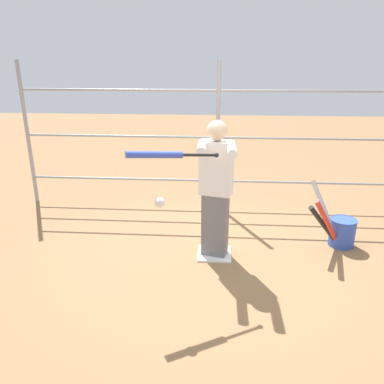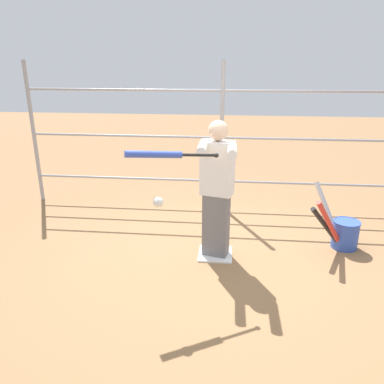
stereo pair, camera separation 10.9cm
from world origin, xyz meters
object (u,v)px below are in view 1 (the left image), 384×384
at_px(batter, 216,186).
at_px(baseball_bat_swinging, 163,155).
at_px(softball_in_flight, 160,203).
at_px(bat_bucket, 339,230).

height_order(batter, baseball_bat_swinging, batter).
relative_size(softball_in_flight, bat_bucket, 0.11).
relative_size(baseball_bat_swinging, softball_in_flight, 8.88).
bearing_deg(softball_in_flight, baseball_bat_swinging, -88.36).
bearing_deg(batter, bat_bucket, -166.59).
height_order(batter, softball_in_flight, batter).
relative_size(batter, baseball_bat_swinging, 1.90).
xyz_separation_m(batter, baseball_bat_swinging, (0.50, 0.65, 0.52)).
xyz_separation_m(batter, bat_bucket, (-1.56, -0.37, -0.66)).
bearing_deg(bat_bucket, softball_in_flight, 32.88).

